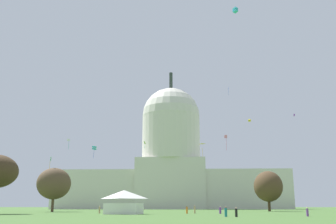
# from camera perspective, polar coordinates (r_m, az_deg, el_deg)

# --- Properties ---
(capitol_building) EXTENTS (116.00, 30.06, 71.63)m
(capitol_building) POSITION_cam_1_polar(r_m,az_deg,el_deg) (204.53, 0.44, -7.47)
(capitol_building) COLOR beige
(capitol_building) RESTS_ON ground_plane
(event_tent) EXTENTS (8.12, 6.98, 4.87)m
(event_tent) POSITION_cam_1_polar(r_m,az_deg,el_deg) (84.90, -6.36, -12.75)
(event_tent) COLOR white
(event_tent) RESTS_ON ground_plane
(tree_west_near) EXTENTS (12.16, 11.33, 12.36)m
(tree_west_near) POSITION_cam_1_polar(r_m,az_deg,el_deg) (120.34, -16.10, -9.88)
(tree_west_near) COLOR brown
(tree_west_near) RESTS_ON ground_plane
(tree_east_near) EXTENTS (10.54, 11.11, 12.27)m
(tree_east_near) POSITION_cam_1_polar(r_m,az_deg,el_deg) (129.45, 14.22, -10.34)
(tree_east_near) COLOR #4C3823
(tree_east_near) RESTS_ON ground_plane
(person_purple_mid_left) EXTENTS (0.44, 0.44, 1.45)m
(person_purple_mid_left) POSITION_cam_1_polar(r_m,az_deg,el_deg) (70.92, 19.42, -13.46)
(person_purple_mid_left) COLOR #703D93
(person_purple_mid_left) RESTS_ON ground_plane
(person_orange_near_tree_east) EXTENTS (0.51, 0.51, 1.65)m
(person_orange_near_tree_east) POSITION_cam_1_polar(r_m,az_deg,el_deg) (89.95, 2.73, -13.92)
(person_orange_near_tree_east) COLOR orange
(person_orange_near_tree_east) RESTS_ON ground_plane
(person_tan_front_left) EXTENTS (0.49, 0.49, 1.66)m
(person_tan_front_left) POSITION_cam_1_polar(r_m,az_deg,el_deg) (94.48, -9.83, -13.71)
(person_tan_front_left) COLOR tan
(person_tan_front_left) RESTS_ON ground_plane
(person_tan_lawn_far_right) EXTENTS (0.54, 0.54, 1.75)m
(person_tan_lawn_far_right) POSITION_cam_1_polar(r_m,az_deg,el_deg) (91.90, 3.86, -13.86)
(person_tan_lawn_far_right) COLOR tan
(person_tan_lawn_far_right) RESTS_ON ground_plane
(person_black_mid_center) EXTENTS (0.55, 0.55, 1.49)m
(person_black_mid_center) POSITION_cam_1_polar(r_m,az_deg,el_deg) (64.57, 9.80, -14.07)
(person_black_mid_center) COLOR black
(person_black_mid_center) RESTS_ON ground_plane
(person_teal_edge_east) EXTENTS (0.52, 0.52, 1.61)m
(person_teal_edge_east) POSITION_cam_1_polar(r_m,az_deg,el_deg) (65.46, 8.32, -14.06)
(person_teal_edge_east) COLOR #1E757A
(person_teal_edge_east) RESTS_ON ground_plane
(person_purple_back_right) EXTENTS (0.65, 0.65, 1.61)m
(person_purple_back_right) POSITION_cam_1_polar(r_m,az_deg,el_deg) (88.82, 7.52, -13.85)
(person_purple_back_right) COLOR #703D93
(person_purple_back_right) RESTS_ON ground_plane
(kite_lime_mid) EXTENTS (0.60, 0.72, 2.59)m
(kite_lime_mid) POSITION_cam_1_polar(r_m,az_deg,el_deg) (149.41, -3.38, -4.51)
(kite_lime_mid) COLOR #8CD133
(kite_pink_low) EXTENTS (0.62, 0.32, 3.39)m
(kite_pink_low) POSITION_cam_1_polar(r_m,az_deg,el_deg) (86.97, 8.34, -3.88)
(kite_pink_low) COLOR pink
(kite_white_mid) EXTENTS (1.02, 0.47, 3.61)m
(kite_white_mid) POSITION_cam_1_polar(r_m,az_deg,el_deg) (141.50, -14.12, -4.09)
(kite_white_mid) COLOR white
(kite_cyan_high) EXTENTS (1.51, 1.52, 1.28)m
(kite_cyan_high) POSITION_cam_1_polar(r_m,az_deg,el_deg) (105.51, 9.66, 14.26)
(kite_cyan_high) COLOR #33BCDB
(kite_blue_high) EXTENTS (0.27, 0.78, 3.50)m
(kite_blue_high) POSITION_cam_1_polar(r_m,az_deg,el_deg) (174.03, 8.69, 3.30)
(kite_blue_high) COLOR blue
(kite_green_low) EXTENTS (0.51, 1.13, 3.72)m
(kite_green_low) POSITION_cam_1_polar(r_m,az_deg,el_deg) (121.82, -16.53, -6.62)
(kite_green_low) COLOR green
(kite_gold_low) EXTENTS (1.82, 1.27, 3.24)m
(kite_gold_low) POSITION_cam_1_polar(r_m,az_deg,el_deg) (108.33, 4.86, -4.81)
(kite_gold_low) COLOR gold
(kite_yellow_mid) EXTENTS (1.22, 1.26, 1.14)m
(kite_yellow_mid) POSITION_cam_1_polar(r_m,az_deg,el_deg) (162.08, 11.65, -1.20)
(kite_yellow_mid) COLOR yellow
(kite_turquoise_mid) EXTENTS (1.37, 1.36, 3.63)m
(kite_turquoise_mid) POSITION_cam_1_polar(r_m,az_deg,el_deg) (119.51, -10.57, -5.12)
(kite_turquoise_mid) COLOR teal
(kite_violet_mid) EXTENTS (0.49, 0.50, 0.74)m
(kite_violet_mid) POSITION_cam_1_polar(r_m,az_deg,el_deg) (122.07, 17.70, -0.42)
(kite_violet_mid) COLOR purple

